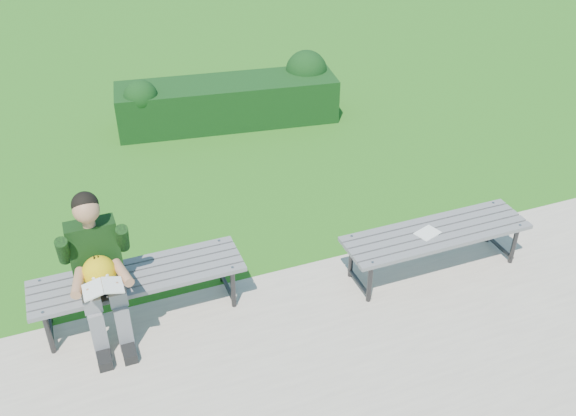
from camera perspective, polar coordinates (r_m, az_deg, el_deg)
ground at (r=6.27m, az=0.23°, el=-5.47°), size 80.00×80.00×0.00m
walkway at (r=5.14m, az=7.68°, el=-16.85°), size 30.00×3.50×0.02m
hedge at (r=8.96m, az=-4.87°, el=9.70°), size 3.05×1.15×0.86m
bench_left at (r=5.65m, az=-13.18°, el=-6.19°), size 1.80×0.50×0.46m
bench_right at (r=6.16m, az=13.03°, el=-2.42°), size 1.80×0.50×0.46m
seated_boy at (r=5.38m, az=-16.54°, el=-5.01°), size 0.56×0.76×1.31m
paper_sheet at (r=6.08m, az=12.31°, el=-2.18°), size 0.26×0.22×0.01m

